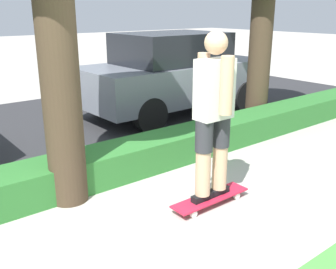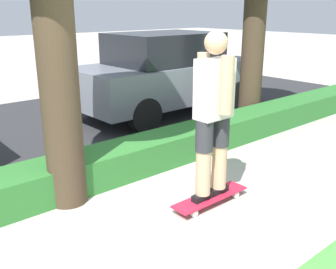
{
  "view_description": "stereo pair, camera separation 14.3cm",
  "coord_description": "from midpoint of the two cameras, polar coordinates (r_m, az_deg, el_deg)",
  "views": [
    {
      "loc": [
        -2.24,
        -2.5,
        2.09
      ],
      "look_at": [
        0.23,
        0.6,
        0.81
      ],
      "focal_mm": 42.0,
      "sensor_mm": 36.0,
      "label": 1
    },
    {
      "loc": [
        -2.36,
        -2.41,
        2.09
      ],
      "look_at": [
        0.23,
        0.6,
        0.81
      ],
      "focal_mm": 42.0,
      "sensor_mm": 36.0,
      "label": 2
    }
  ],
  "objects": [
    {
      "name": "skater_person",
      "position": [
        4.1,
        5.62,
        3.13
      ],
      "size": [
        0.51,
        0.46,
        1.79
      ],
      "color": "black",
      "rests_on": "skateboard"
    },
    {
      "name": "hedge_row",
      "position": [
        5.03,
        -10.33,
        -4.51
      ],
      "size": [
        16.54,
        0.6,
        0.41
      ],
      "color": "#2D702D",
      "rests_on": "ground_plane"
    },
    {
      "name": "street_asphalt",
      "position": [
        7.34,
        -20.7,
        0.16
      ],
      "size": [
        16.54,
        5.0,
        0.01
      ],
      "color": "#2D2D30",
      "rests_on": "ground_plane"
    },
    {
      "name": "skateboard",
      "position": [
        4.45,
        5.24,
        -9.1
      ],
      "size": [
        0.98,
        0.24,
        0.1
      ],
      "color": "red",
      "rests_on": "ground_plane"
    },
    {
      "name": "ground_plane",
      "position": [
        3.96,
        2.16,
        -14.04
      ],
      "size": [
        60.0,
        60.0,
        0.0
      ],
      "primitive_type": "plane",
      "color": "#ADA89E"
    },
    {
      "name": "parked_car_middle",
      "position": [
        8.07,
        -0.61,
        8.89
      ],
      "size": [
        3.97,
        1.78,
        1.64
      ],
      "rotation": [
        0.0,
        0.0,
        0.01
      ],
      "color": "slate",
      "rests_on": "ground_plane"
    }
  ]
}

